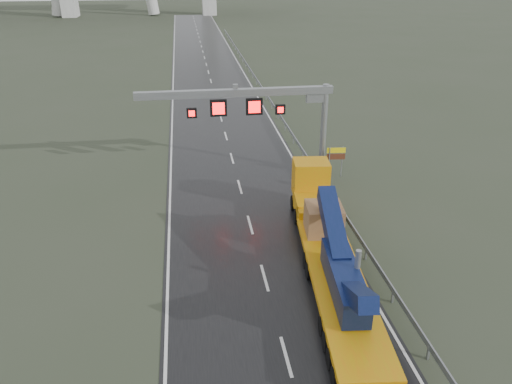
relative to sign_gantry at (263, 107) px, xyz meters
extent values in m
plane|color=#313928|center=(-2.10, -17.99, -5.61)|extent=(400.00, 400.00, 0.00)
cube|color=black|center=(-2.10, 22.01, -5.60)|extent=(11.00, 200.00, 0.02)
cube|color=#A9A8A4|center=(4.80, 0.01, -5.46)|extent=(1.20, 1.20, 0.30)
cylinder|color=gray|center=(4.80, 0.01, -2.01)|extent=(0.48, 0.48, 7.20)
cube|color=gray|center=(-2.10, 0.01, 1.19)|extent=(14.80, 0.55, 0.55)
cube|color=gray|center=(4.00, 0.01, 0.69)|extent=(1.40, 0.35, 0.90)
cube|color=gray|center=(-2.10, 0.01, 1.64)|extent=(0.35, 0.35, 0.35)
cube|color=black|center=(-3.40, -0.04, 0.09)|extent=(1.25, 0.25, 1.25)
cube|color=#FF0C0C|center=(-3.40, -0.18, 0.09)|extent=(0.90, 0.02, 0.90)
cube|color=black|center=(-0.70, -0.04, 0.09)|extent=(1.25, 0.25, 1.25)
cube|color=#FF0C0C|center=(-0.70, -0.18, 0.09)|extent=(0.90, 0.02, 0.90)
cube|color=black|center=(-5.40, -0.04, -0.21)|extent=(0.75, 0.25, 0.75)
cube|color=#FF0C0C|center=(-5.40, -0.18, -0.21)|extent=(0.54, 0.02, 0.54)
cube|color=black|center=(1.30, -0.04, -0.21)|extent=(0.75, 0.25, 0.75)
cube|color=#FF0C0C|center=(1.30, -0.18, -0.21)|extent=(0.54, 0.02, 0.54)
cube|color=#CB6E0B|center=(1.32, -16.38, -4.61)|extent=(3.93, 13.50, 0.33)
cube|color=#CB6E0B|center=(2.00, -9.38, -4.23)|extent=(2.57, 1.37, 0.48)
cube|color=#CB6E0B|center=(2.14, -7.86, -4.47)|extent=(2.74, 3.08, 1.14)
cube|color=#CB6E0B|center=(2.31, -6.16, -3.33)|extent=(2.55, 2.12, 2.47)
cube|color=black|center=(2.40, -5.19, -3.05)|extent=(2.18, 0.26, 1.14)
cube|color=#0F1D46|center=(1.23, -17.32, -3.71)|extent=(1.88, 5.81, 1.33)
cube|color=#0F1D46|center=(1.55, -14.01, -2.57)|extent=(1.45, 5.30, 2.43)
cube|color=#0F1D46|center=(1.00, -19.69, -2.86)|extent=(1.22, 3.83, 2.30)
cylinder|color=gray|center=(1.79, -17.38, -2.86)|extent=(0.31, 0.31, 1.52)
cube|color=#9F6B48|center=(1.80, -11.46, -3.59)|extent=(2.28, 2.28, 1.71)
cylinder|color=black|center=(0.90, -20.63, -5.14)|extent=(2.84, 1.21, 0.95)
cylinder|color=black|center=(1.55, -14.01, -5.14)|extent=(2.84, 1.21, 0.95)
cylinder|color=black|center=(2.29, -6.35, -5.09)|extent=(2.66, 1.29, 1.05)
cylinder|color=gray|center=(5.09, -1.09, -4.36)|extent=(0.08, 0.08, 2.50)
cylinder|color=gray|center=(6.14, -1.09, -4.36)|extent=(0.08, 0.08, 2.50)
cube|color=yellow|center=(5.61, -1.09, -3.37)|extent=(1.46, 0.18, 0.42)
cube|color=#532817|center=(5.61, -1.09, -3.89)|extent=(1.46, 0.18, 0.47)
cube|color=red|center=(3.90, -3.23, -5.02)|extent=(0.78, 0.58, 1.19)
camera|label=1|loc=(-5.80, -36.34, 10.35)|focal=35.00mm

